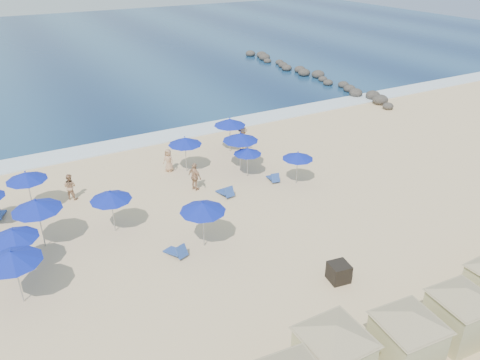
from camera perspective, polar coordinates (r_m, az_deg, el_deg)
name	(u,v)px	position (r m, az deg, el deg)	size (l,w,h in m)	color
ground	(221,247)	(23.83, -2.38, -8.11)	(160.00, 160.00, 0.00)	beige
ocean	(45,50)	(74.28, -22.69, 14.37)	(160.00, 80.00, 0.06)	#0E284E
surf_line	(128,143)	(36.74, -13.46, 4.38)	(160.00, 2.50, 0.08)	white
rock_jetty	(309,74)	(55.15, 8.41, 12.69)	(2.56, 26.66, 0.96)	#2E2926
trash_bin	(339,272)	(21.91, 11.95, -10.94)	(0.87, 0.87, 0.87)	black
cabana_1	(334,347)	(16.91, 11.39, -19.28)	(4.49, 4.49, 2.82)	#C1B984
cabana_2	(408,331)	(18.15, 19.80, -16.98)	(4.31, 4.31, 2.71)	#C1B984
cabana_3	(462,307)	(19.95, 25.42, -13.78)	(4.20, 4.20, 2.64)	#C1B984
umbrella_1	(13,234)	(23.20, -25.91, -5.98)	(2.15, 2.15, 2.45)	#A5A8AD
umbrella_3	(36,205)	(24.62, -23.58, -2.84)	(2.41, 2.41, 2.75)	#A5A8AD
umbrella_4	(26,176)	(28.32, -24.63, 0.42)	(2.23, 2.23, 2.54)	#A5A8AD
umbrella_5	(111,196)	(24.81, -15.51, -1.86)	(2.16, 2.16, 2.46)	#A5A8AD
umbrella_6	(203,207)	(22.76, -4.58, -3.28)	(2.29, 2.29, 2.60)	#A5A8AD
umbrella_7	(185,141)	(30.68, -6.73, 4.74)	(2.21, 2.21, 2.52)	#A5A8AD
umbrella_8	(248,151)	(29.94, 0.92, 3.55)	(1.82, 1.82, 2.07)	#A5A8AD
umbrella_9	(230,122)	(33.60, -1.25, 7.08)	(2.30, 2.30, 2.62)	#A5A8AD
umbrella_10	(240,137)	(30.72, 0.05, 5.28)	(2.37, 2.37, 2.70)	#A5A8AD
umbrella_11	(298,156)	(29.19, 7.06, 2.97)	(1.95, 1.95, 2.21)	#A5A8AD
umbrella_12	(12,257)	(21.29, -26.04, -8.42)	(2.36, 2.36, 2.68)	#A5A8AD
beach_chair_2	(113,196)	(28.85, -15.22, -1.90)	(0.85, 1.26, 0.64)	#284895
beach_chair_3	(177,251)	(23.26, -7.66, -8.63)	(0.98, 1.40, 0.71)	#284895
beach_chair_4	(226,192)	(28.23, -1.70, -1.47)	(0.71, 1.37, 0.73)	#284895
beach_chair_5	(274,178)	(30.04, 4.11, 0.27)	(0.77, 1.28, 0.66)	#284895
beachgoer_1	(70,187)	(29.43, -20.02, -0.75)	(0.78, 0.61, 1.61)	tan
beachgoer_2	(195,177)	(28.74, -5.52, 0.40)	(1.05, 0.44, 1.79)	tan
beachgoer_3	(243,139)	(34.04, 0.33, 4.97)	(1.22, 0.70, 1.89)	tan
beachgoer_4	(168,160)	(31.43, -8.72, 2.39)	(0.77, 0.50, 1.57)	tan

